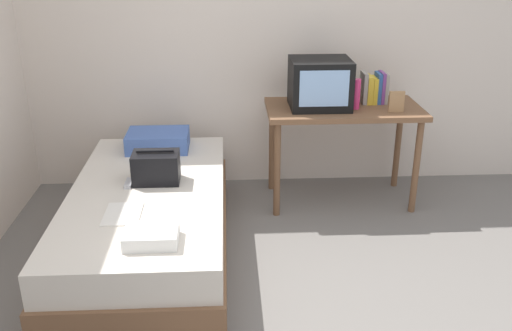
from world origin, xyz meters
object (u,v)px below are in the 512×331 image
picture_frame (396,102)px  water_bottle (356,94)px  desk (343,119)px  remote_dark (151,230)px  magazine (123,214)px  remote_silver (129,183)px  folded_towel (151,236)px  book_row (374,88)px  tv (320,83)px  pillow (158,140)px  handbag (156,167)px  bed (149,222)px

picture_frame → water_bottle: bearing=160.3°
desk → remote_dark: 1.86m
magazine → remote_silver: (-0.03, 0.42, 0.01)m
water_bottle → folded_towel: 1.97m
book_row → remote_dark: size_ratio=1.51×
tv → pillow: bearing=-179.3°
book_row → handbag: (-1.59, -0.74, -0.31)m
water_bottle → magazine: size_ratio=0.77×
desk → pillow: desk is taller
desk → picture_frame: 0.42m
handbag → desk: bearing=25.1°
bed → tv: size_ratio=4.55×
desk → folded_towel: size_ratio=4.14×
tv → folded_towel: (-1.10, -1.43, -0.45)m
picture_frame → bed: bearing=-161.4°
magazine → pillow: bearing=85.1°
handbag → bed: bearing=-115.7°
water_bottle → handbag: water_bottle is taller
handbag → folded_towel: bearing=-85.8°
tv → handbag: bearing=-151.4°
handbag → magazine: 0.50m
tv → bed: bearing=-148.5°
folded_towel → desk: bearing=47.9°
pillow → folded_towel: size_ratio=1.63×
water_bottle → pillow: bearing=178.4°
book_row → folded_towel: size_ratio=0.84×
magazine → tv: bearing=40.0°
bed → remote_dark: 0.63m
picture_frame → desk: bearing=155.8°
picture_frame → magazine: bearing=-153.0°
bed → water_bottle: water_bottle is taller
remote_dark → folded_towel: folded_towel is taller
magazine → folded_towel: 0.39m
pillow → magazine: size_ratio=1.57×
folded_towel → remote_dark: bearing=99.2°
folded_towel → magazine: bearing=121.8°
tv → water_bottle: (0.26, -0.06, -0.07)m
desk → magazine: bearing=-143.8°
magazine → water_bottle: bearing=33.5°
desk → handbag: bearing=-154.9°
desk → water_bottle: size_ratio=5.20×
folded_towel → picture_frame: bearing=37.8°
picture_frame → magazine: picture_frame is taller
folded_towel → book_row: bearing=45.0°
magazine → remote_dark: 0.29m
bed → remote_silver: bearing=149.9°
desk → book_row: 0.34m
bed → tv: (1.21, 0.74, 0.72)m
book_row → remote_silver: bearing=-156.3°
bed → folded_towel: folded_towel is taller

